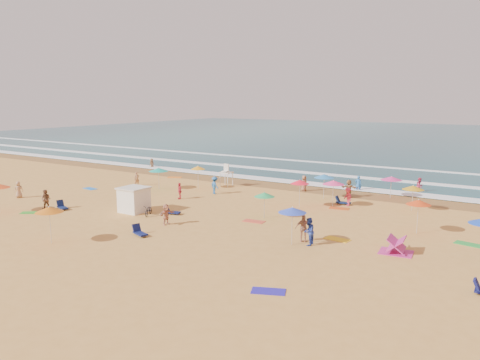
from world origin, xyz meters
The scene contains 12 objects.
ground centered at (0.00, 0.00, 0.00)m, with size 220.00×220.00×0.00m, color gold.
ocean centered at (0.00, 84.00, 0.00)m, with size 220.00×140.00×0.18m, color #0C4756.
wet_sand centered at (0.00, 12.50, 0.01)m, with size 220.00×220.00×0.00m, color olive.
surf_foam centered at (0.00, 21.32, 0.10)m, with size 200.00×18.70×0.05m.
cabana centered at (-5.35, -4.74, 1.00)m, with size 2.00×2.00×2.00m, color white.
cabana_roof centered at (-5.35, -4.74, 2.06)m, with size 2.20×2.20×0.12m, color silver.
bicycle centered at (-3.45, -5.04, 0.43)m, with size 0.56×1.62×0.85m, color black.
lifeguard_stand centered at (-5.21, 9.06, 1.05)m, with size 1.20×1.20×2.10m, color white, non-canonical shape.
beach_umbrellas centered at (3.60, 0.69, 2.18)m, with size 48.82×28.46×0.78m.
loungers centered at (6.54, -4.66, 0.17)m, with size 53.67×17.82×0.34m.
towels centered at (1.50, -1.39, 0.01)m, with size 43.60×25.35×0.03m.
beachgoers centered at (2.63, 4.23, 0.81)m, with size 43.55×25.96×2.09m.
Camera 1 is at (22.80, -32.63, 9.48)m, focal length 35.00 mm.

